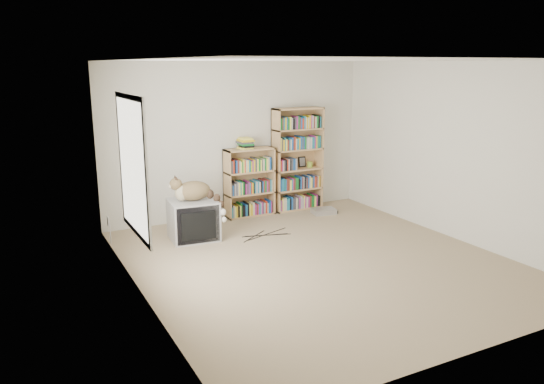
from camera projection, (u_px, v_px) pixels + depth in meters
name	position (u px, v px, depth m)	size (l,w,h in m)	color
floor	(319.00, 261.00, 6.78)	(4.50, 5.00, 0.01)	tan
wall_back	(238.00, 140.00, 8.64)	(4.50, 0.02, 2.50)	silver
wall_front	(486.00, 216.00, 4.33)	(4.50, 0.02, 2.50)	silver
wall_left	(137.00, 184.00, 5.48)	(0.02, 5.00, 2.50)	silver
wall_right	(455.00, 152.00, 7.49)	(0.02, 5.00, 2.50)	silver
ceiling	(323.00, 60.00, 6.19)	(4.50, 5.00, 0.02)	white
window	(133.00, 166.00, 5.62)	(0.02, 1.22, 1.52)	white
crt_tv	(193.00, 220.00, 7.60)	(0.71, 0.65, 0.57)	#A6A6A8
cat	(197.00, 194.00, 7.49)	(0.73, 0.61, 0.61)	#3D2C19
bookcase_tall	(297.00, 161.00, 9.08)	(0.87, 0.30, 1.75)	tan
bookcase_short	(249.00, 185.00, 8.75)	(0.82, 0.30, 1.13)	tan
book_stack	(246.00, 143.00, 8.55)	(0.21, 0.28, 0.18)	red
green_mug	(309.00, 164.00, 9.19)	(0.09, 0.09, 0.10)	#86A930
framed_print	(302.00, 162.00, 9.22)	(0.13, 0.01, 0.18)	black
dvd_player	(324.00, 211.00, 8.93)	(0.38, 0.27, 0.09)	#B3B4B9
wall_outlet	(108.00, 222.00, 7.38)	(0.01, 0.08, 0.13)	silver
floor_cables	(276.00, 228.00, 8.13)	(1.20, 0.70, 0.01)	black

